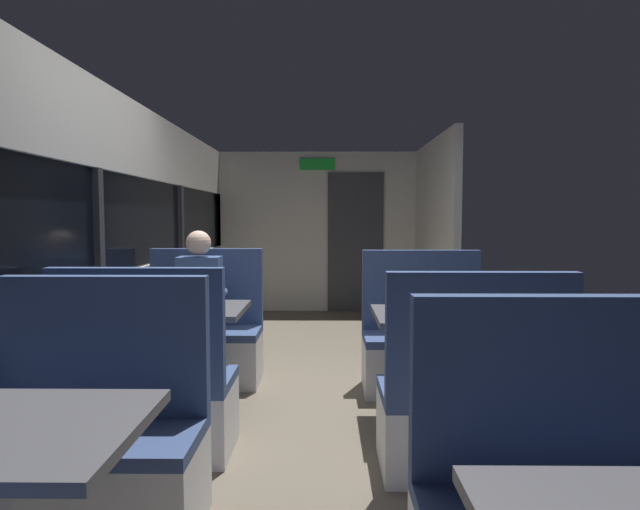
% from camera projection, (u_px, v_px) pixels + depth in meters
% --- Properties ---
extents(ground_plane, '(3.30, 9.20, 0.02)m').
position_uv_depth(ground_plane, '(308.00, 416.00, 3.77)').
color(ground_plane, '#665B4C').
extents(carriage_window_panel_left, '(0.09, 8.48, 2.30)m').
position_uv_depth(carriage_window_panel_left, '(96.00, 255.00, 3.71)').
color(carriage_window_panel_left, beige).
rests_on(carriage_window_panel_left, ground_plane).
extents(carriage_end_bulkhead, '(2.90, 0.11, 2.30)m').
position_uv_depth(carriage_end_bulkhead, '(321.00, 233.00, 7.87)').
color(carriage_end_bulkhead, beige).
rests_on(carriage_end_bulkhead, ground_plane).
extents(carriage_aisle_panel_right, '(0.08, 2.40, 2.30)m').
position_uv_depth(carriage_aisle_panel_right, '(434.00, 235.00, 6.66)').
color(carriage_aisle_panel_right, beige).
rests_on(carriage_aisle_panel_right, ground_plane).
extents(bench_near_window_facing_entry, '(0.95, 0.50, 1.10)m').
position_uv_depth(bench_near_window_facing_entry, '(93.00, 456.00, 2.37)').
color(bench_near_window_facing_entry, silver).
rests_on(bench_near_window_facing_entry, ground_plane).
extents(dining_table_mid_window, '(0.90, 0.70, 0.74)m').
position_uv_depth(dining_table_mid_window, '(180.00, 322.00, 3.78)').
color(dining_table_mid_window, '#9E9EA3').
rests_on(dining_table_mid_window, ground_plane).
extents(bench_mid_window_facing_end, '(0.95, 0.50, 1.10)m').
position_uv_depth(bench_mid_window_facing_end, '(148.00, 399.00, 3.11)').
color(bench_mid_window_facing_end, silver).
rests_on(bench_mid_window_facing_end, ground_plane).
extents(bench_mid_window_facing_entry, '(0.95, 0.50, 1.10)m').
position_uv_depth(bench_mid_window_facing_entry, '(203.00, 342.00, 4.50)').
color(bench_mid_window_facing_entry, silver).
rests_on(bench_mid_window_facing_entry, ground_plane).
extents(dining_table_rear_aisle, '(0.90, 0.70, 0.74)m').
position_uv_depth(dining_table_rear_aisle, '(443.00, 328.00, 3.56)').
color(dining_table_rear_aisle, '#9E9EA3').
rests_on(dining_table_rear_aisle, ground_plane).
extents(bench_rear_aisle_facing_end, '(0.95, 0.50, 1.10)m').
position_uv_depth(bench_rear_aisle_facing_end, '(471.00, 413.00, 2.89)').
color(bench_rear_aisle_facing_end, silver).
rests_on(bench_rear_aisle_facing_end, ground_plane).
extents(bench_rear_aisle_facing_entry, '(0.95, 0.50, 1.10)m').
position_uv_depth(bench_rear_aisle_facing_entry, '(423.00, 349.00, 4.28)').
color(bench_rear_aisle_facing_entry, silver).
rests_on(bench_rear_aisle_facing_entry, ground_plane).
extents(seated_passenger, '(0.47, 0.55, 1.26)m').
position_uv_depth(seated_passenger, '(201.00, 319.00, 4.41)').
color(seated_passenger, '#26262D').
rests_on(seated_passenger, ground_plane).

